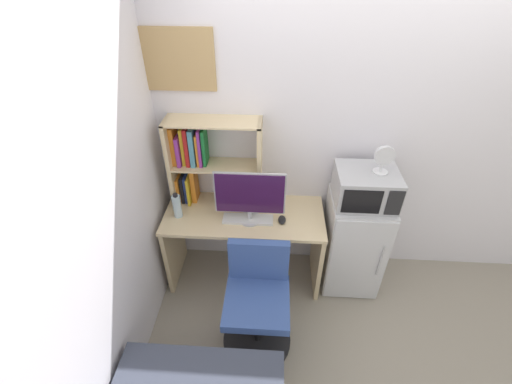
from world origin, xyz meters
TOP-DOWN VIEW (x-y plane):
  - wall_back at (0.40, 0.02)m, footprint 6.40×0.04m
  - wall_left at (-1.62, -1.60)m, footprint 0.04×4.40m
  - desk at (-0.89, -0.28)m, footprint 1.31×0.57m
  - hutch_bookshelf at (-1.24, -0.11)m, footprint 0.74×0.24m
  - monitor at (-0.84, -0.35)m, footprint 0.55×0.18m
  - keyboard at (-0.85, -0.36)m, footprint 0.40×0.13m
  - computer_mouse at (-0.58, -0.36)m, footprint 0.06×0.10m
  - water_bottle at (-1.43, -0.34)m, footprint 0.07×0.07m
  - mini_fridge at (0.04, -0.27)m, footprint 0.48×0.49m
  - microwave at (0.04, -0.27)m, footprint 0.46×0.39m
  - desk_fan at (0.12, -0.27)m, footprint 0.15×0.11m
  - desk_chair at (-0.75, -0.90)m, footprint 0.53×0.53m
  - wall_corkboard at (-1.39, -0.01)m, footprint 0.59×0.02m

SIDE VIEW (x-z plane):
  - desk_chair at x=-0.75m, z-range -0.04..0.83m
  - mini_fridge at x=0.04m, z-range 0.00..0.91m
  - desk at x=-0.89m, z-range 0.15..0.89m
  - keyboard at x=-0.85m, z-range 0.74..0.76m
  - computer_mouse at x=-0.58m, z-range 0.74..0.77m
  - water_bottle at x=-1.43m, z-range 0.73..0.95m
  - monitor at x=-0.84m, z-range 0.76..1.21m
  - microwave at x=0.04m, z-range 0.91..1.18m
  - hutch_bookshelf at x=-1.24m, z-range 0.77..1.52m
  - desk_fan at x=0.12m, z-range 1.18..1.41m
  - wall_back at x=0.40m, z-range 0.00..2.60m
  - wall_left at x=-1.62m, z-range 0.00..2.60m
  - wall_corkboard at x=-1.39m, z-range 1.67..2.10m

